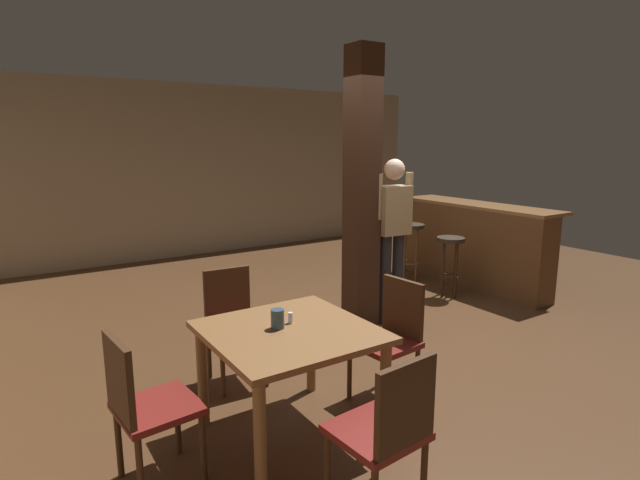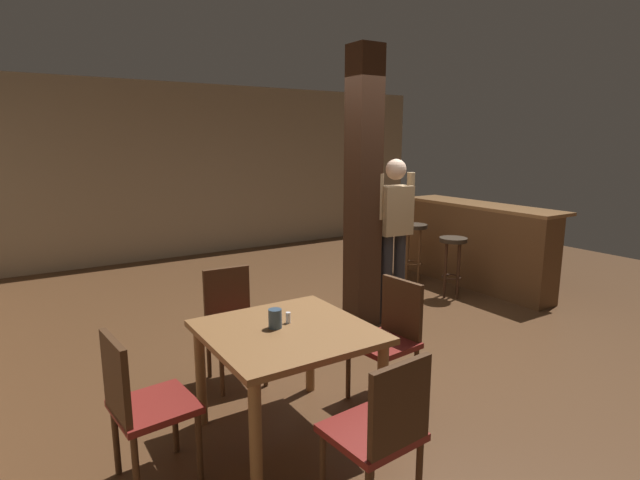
{
  "view_description": "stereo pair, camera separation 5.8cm",
  "coord_description": "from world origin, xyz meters",
  "px_view_note": "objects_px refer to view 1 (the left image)",
  "views": [
    {
      "loc": [
        -3.22,
        -3.59,
        1.91
      ],
      "look_at": [
        -0.95,
        -0.13,
        1.08
      ],
      "focal_mm": 28.0,
      "sensor_mm": 36.0,
      "label": 1
    },
    {
      "loc": [
        -3.17,
        -3.62,
        1.91
      ],
      "look_at": [
        -0.95,
        -0.13,
        1.08
      ],
      "focal_mm": 28.0,
      "sensor_mm": 36.0,
      "label": 2
    }
  ],
  "objects_px": {
    "salt_shaker": "(290,318)",
    "bar_counter": "(471,244)",
    "chair_south": "(387,428)",
    "chair_north": "(233,319)",
    "dining_table": "(290,346)",
    "chair_west": "(143,403)",
    "chair_east": "(391,334)",
    "bar_stool_near": "(450,253)",
    "standing_person": "(393,229)",
    "bar_stool_mid": "(411,239)",
    "napkin_cup": "(278,319)"
  },
  "relations": [
    {
      "from": "salt_shaker",
      "to": "bar_counter",
      "type": "height_order",
      "value": "bar_counter"
    },
    {
      "from": "chair_south",
      "to": "chair_north",
      "type": "relative_size",
      "value": 1.0
    },
    {
      "from": "dining_table",
      "to": "chair_west",
      "type": "height_order",
      "value": "chair_west"
    },
    {
      "from": "chair_north",
      "to": "chair_east",
      "type": "distance_m",
      "value": 1.26
    },
    {
      "from": "dining_table",
      "to": "bar_stool_near",
      "type": "bearing_deg",
      "value": 25.76
    },
    {
      "from": "dining_table",
      "to": "salt_shaker",
      "type": "xyz_separation_m",
      "value": [
        0.06,
        0.09,
        0.15
      ]
    },
    {
      "from": "chair_south",
      "to": "salt_shaker",
      "type": "distance_m",
      "value": 1.03
    },
    {
      "from": "chair_south",
      "to": "chair_east",
      "type": "height_order",
      "value": "same"
    },
    {
      "from": "bar_stool_near",
      "to": "salt_shaker",
      "type": "bearing_deg",
      "value": -155.14
    },
    {
      "from": "chair_west",
      "to": "chair_east",
      "type": "height_order",
      "value": "same"
    },
    {
      "from": "chair_west",
      "to": "bar_stool_near",
      "type": "bearing_deg",
      "value": 20.41
    },
    {
      "from": "dining_table",
      "to": "salt_shaker",
      "type": "height_order",
      "value": "salt_shaker"
    },
    {
      "from": "chair_south",
      "to": "standing_person",
      "type": "height_order",
      "value": "standing_person"
    },
    {
      "from": "bar_stool_mid",
      "to": "bar_counter",
      "type": "bearing_deg",
      "value": -42.24
    },
    {
      "from": "chair_north",
      "to": "bar_counter",
      "type": "xyz_separation_m",
      "value": [
        3.72,
        0.77,
        0.05
      ]
    },
    {
      "from": "bar_stool_near",
      "to": "bar_stool_mid",
      "type": "distance_m",
      "value": 0.72
    },
    {
      "from": "chair_north",
      "to": "napkin_cup",
      "type": "relative_size",
      "value": 7.2
    },
    {
      "from": "dining_table",
      "to": "bar_stool_near",
      "type": "relative_size",
      "value": 1.35
    },
    {
      "from": "chair_west",
      "to": "chair_south",
      "type": "relative_size",
      "value": 1.0
    },
    {
      "from": "bar_stool_near",
      "to": "bar_stool_mid",
      "type": "height_order",
      "value": "bar_stool_mid"
    },
    {
      "from": "chair_north",
      "to": "chair_east",
      "type": "bearing_deg",
      "value": -46.95
    },
    {
      "from": "chair_south",
      "to": "chair_north",
      "type": "height_order",
      "value": "same"
    },
    {
      "from": "bar_counter",
      "to": "salt_shaker",
      "type": "bearing_deg",
      "value": -156.33
    },
    {
      "from": "napkin_cup",
      "to": "bar_counter",
      "type": "height_order",
      "value": "bar_counter"
    },
    {
      "from": "chair_west",
      "to": "bar_stool_near",
      "type": "height_order",
      "value": "chair_west"
    },
    {
      "from": "napkin_cup",
      "to": "salt_shaker",
      "type": "relative_size",
      "value": 1.7
    },
    {
      "from": "chair_north",
      "to": "salt_shaker",
      "type": "bearing_deg",
      "value": -86.86
    },
    {
      "from": "salt_shaker",
      "to": "bar_counter",
      "type": "relative_size",
      "value": 0.03
    },
    {
      "from": "dining_table",
      "to": "standing_person",
      "type": "xyz_separation_m",
      "value": [
        1.93,
        1.23,
        0.38
      ]
    },
    {
      "from": "chair_east",
      "to": "napkin_cup",
      "type": "bearing_deg",
      "value": 177.48
    },
    {
      "from": "chair_west",
      "to": "bar_counter",
      "type": "distance_m",
      "value": 4.95
    },
    {
      "from": "bar_counter",
      "to": "chair_west",
      "type": "bearing_deg",
      "value": -159.99
    },
    {
      "from": "chair_south",
      "to": "chair_north",
      "type": "xyz_separation_m",
      "value": [
        -0.02,
        1.84,
        0.0
      ]
    },
    {
      "from": "chair_west",
      "to": "bar_stool_near",
      "type": "relative_size",
      "value": 1.2
    },
    {
      "from": "chair_east",
      "to": "bar_stool_near",
      "type": "distance_m",
      "value": 2.7
    },
    {
      "from": "napkin_cup",
      "to": "chair_south",
      "type": "bearing_deg",
      "value": -84.83
    },
    {
      "from": "salt_shaker",
      "to": "chair_west",
      "type": "bearing_deg",
      "value": -175.21
    },
    {
      "from": "chair_east",
      "to": "napkin_cup",
      "type": "relative_size",
      "value": 7.2
    },
    {
      "from": "chair_east",
      "to": "standing_person",
      "type": "distance_m",
      "value": 1.69
    },
    {
      "from": "chair_east",
      "to": "napkin_cup",
      "type": "height_order",
      "value": "chair_east"
    },
    {
      "from": "dining_table",
      "to": "chair_west",
      "type": "xyz_separation_m",
      "value": [
        -0.91,
        0.01,
        -0.12
      ]
    },
    {
      "from": "chair_north",
      "to": "chair_east",
      "type": "xyz_separation_m",
      "value": [
        0.86,
        -0.92,
        0.0
      ]
    },
    {
      "from": "dining_table",
      "to": "bar_stool_mid",
      "type": "distance_m",
      "value": 3.86
    },
    {
      "from": "chair_south",
      "to": "bar_stool_mid",
      "type": "height_order",
      "value": "chair_south"
    },
    {
      "from": "bar_stool_near",
      "to": "dining_table",
      "type": "bearing_deg",
      "value": -154.24
    },
    {
      "from": "standing_person",
      "to": "bar_stool_near",
      "type": "bearing_deg",
      "value": 13.18
    },
    {
      "from": "dining_table",
      "to": "chair_south",
      "type": "distance_m",
      "value": 0.92
    },
    {
      "from": "dining_table",
      "to": "bar_stool_near",
      "type": "xyz_separation_m",
      "value": [
        3.12,
        1.51,
        -0.07
      ]
    },
    {
      "from": "salt_shaker",
      "to": "standing_person",
      "type": "distance_m",
      "value": 2.21
    },
    {
      "from": "napkin_cup",
      "to": "bar_stool_near",
      "type": "relative_size",
      "value": 0.17
    }
  ]
}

